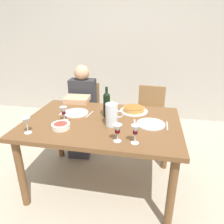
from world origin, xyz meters
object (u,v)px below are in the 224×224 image
wine_bottle (107,105)px  wine_glass_right_diner (64,111)px  dining_table (102,129)px  diner_left (81,108)px  water_pitcher (112,116)px  baked_tart (134,109)px  dinner_plate_left_setting (76,113)px  dinner_plate_right_setting (151,124)px  chair_left (86,110)px  wine_glass_left_diner (26,122)px  wine_glass_spare (117,130)px  salad_bowl (61,126)px  wine_glass_centre (135,131)px  chair_right (150,114)px

wine_bottle → wine_glass_right_diner: size_ratio=2.15×
dining_table → diner_left: 0.80m
water_pitcher → baked_tart: (0.17, 0.38, -0.07)m
dinner_plate_left_setting → dinner_plate_right_setting: size_ratio=0.98×
dining_table → chair_left: (-0.46, 0.90, -0.17)m
dinner_plate_left_setting → dinner_plate_right_setting: same height
wine_glass_left_diner → dinner_plate_right_setting: bearing=19.5°
dinner_plate_right_setting → diner_left: 1.13m
wine_glass_right_diner → wine_bottle: bearing=24.2°
wine_glass_left_diner → wine_glass_right_diner: wine_glass_right_diner is taller
wine_glass_left_diner → dinner_plate_left_setting: wine_glass_left_diner is taller
dining_table → dinner_plate_right_setting: bearing=1.1°
wine_glass_spare → wine_glass_left_diner: bearing=-179.5°
dining_table → dinner_plate_right_setting: (0.47, 0.01, 0.10)m
wine_bottle → wine_glass_spare: (0.19, -0.46, -0.03)m
water_pitcher → dinner_plate_right_setting: bearing=12.8°
dinner_plate_left_setting → diner_left: size_ratio=0.22×
water_pitcher → wine_glass_left_diner: (-0.68, -0.29, 0.01)m
wine_glass_left_diner → dinner_plate_right_setting: (1.04, 0.37, -0.10)m
baked_tart → dinner_plate_right_setting: size_ratio=1.12×
dining_table → wine_glass_spare: wine_glass_spare is taller
wine_bottle → baked_tart: wine_bottle is taller
dinner_plate_left_setting → chair_left: 0.82m
wine_glass_left_diner → wine_glass_spare: bearing=0.5°
wine_glass_left_diner → wine_glass_right_diner: bearing=54.6°
wine_glass_spare → dining_table: bearing=121.2°
diner_left → wine_glass_left_diner: bearing=78.9°
dining_table → salad_bowl: size_ratio=9.04×
wine_bottle → chair_left: size_ratio=0.36×
wine_glass_centre → salad_bowl: bearing=169.1°
baked_tart → dinner_plate_left_setting: baked_tart is taller
baked_tart → chair_right: 0.69m
chair_left → wine_glass_centre: bearing=118.7°
wine_bottle → dinner_plate_right_setting: bearing=-12.6°
wine_glass_spare → dinner_plate_left_setting: size_ratio=0.57×
wine_bottle → dining_table: bearing=-103.8°
diner_left → chair_right: size_ratio=1.33×
baked_tart → wine_glass_left_diner: size_ratio=2.10×
wine_glass_right_diner → dinner_plate_right_setting: (0.83, 0.07, -0.09)m
wine_bottle → diner_left: bearing=130.1°
dining_table → chair_right: 1.02m
dining_table → wine_glass_centre: bearing=-45.2°
wine_bottle → wine_glass_left_diner: 0.76m
water_pitcher → wine_glass_centre: size_ratio=1.35×
wine_glass_right_diner → diner_left: 0.77m
chair_left → chair_right: (0.91, -0.00, 0.00)m
diner_left → wine_glass_right_diner: bearing=92.5°
dinner_plate_left_setting → chair_left: bearing=100.5°
dinner_plate_right_setting → diner_left: diner_left is taller
wine_glass_left_diner → water_pitcher: bearing=22.9°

